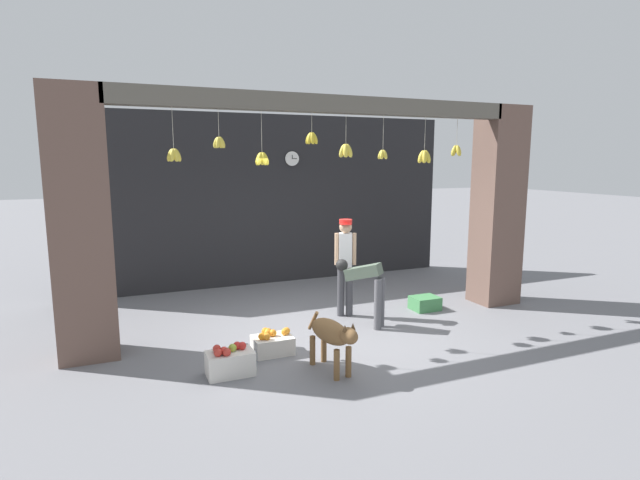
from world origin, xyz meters
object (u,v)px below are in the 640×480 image
object	(u,v)px
shopkeeper	(345,260)
wall_clock	(292,159)
water_bottle	(247,354)
dog	(332,334)
produce_box_green	(425,303)
fruit_crate_oranges	(272,343)
worker_stooping	(367,284)
fruit_crate_apples	(230,362)

from	to	relation	value
shopkeeper	wall_clock	world-z (taller)	wall_clock
shopkeeper	water_bottle	xyz separation A→B (m)	(-1.93, -1.22, -0.80)
dog	produce_box_green	xyz separation A→B (m)	(2.44, 1.67, -0.35)
wall_clock	fruit_crate_oranges	bearing A→B (deg)	-113.47
shopkeeper	worker_stooping	size ratio (longest dim) A/B	1.57
produce_box_green	water_bottle	xyz separation A→B (m)	(-3.30, -1.00, -0.00)
fruit_crate_oranges	produce_box_green	world-z (taller)	fruit_crate_oranges
produce_box_green	water_bottle	distance (m)	3.45
fruit_crate_oranges	worker_stooping	bearing A→B (deg)	16.78
dog	produce_box_green	distance (m)	2.98
worker_stooping	water_bottle	bearing A→B (deg)	156.93
dog	wall_clock	xyz separation A→B (m)	(1.09, 4.44, 2.04)
shopkeeper	water_bottle	distance (m)	2.42
fruit_crate_apples	water_bottle	distance (m)	0.40
shopkeeper	fruit_crate_apples	distance (m)	2.77
shopkeeper	worker_stooping	distance (m)	0.64
fruit_crate_oranges	produce_box_green	size ratio (longest dim) A/B	1.13
fruit_crate_apples	fruit_crate_oranges	bearing A→B (deg)	34.00
dog	produce_box_green	bearing A→B (deg)	114.37
produce_box_green	wall_clock	distance (m)	3.90
shopkeeper	fruit_crate_oranges	distance (m)	2.04
worker_stooping	produce_box_green	xyz separation A→B (m)	(1.30, 0.36, -0.54)
dog	water_bottle	xyz separation A→B (m)	(-0.86, 0.66, -0.35)
worker_stooping	wall_clock	xyz separation A→B (m)	(-0.06, 3.13, 1.85)
water_bottle	fruit_crate_apples	bearing A→B (deg)	-133.40
fruit_crate_apples	produce_box_green	bearing A→B (deg)	19.85
produce_box_green	water_bottle	bearing A→B (deg)	-163.11
water_bottle	shopkeeper	bearing A→B (deg)	32.41
shopkeeper	worker_stooping	xyz separation A→B (m)	(0.08, -0.58, -0.25)
fruit_crate_apples	produce_box_green	size ratio (longest dim) A/B	1.21
dog	shopkeeper	bearing A→B (deg)	140.58
dog	fruit_crate_apples	size ratio (longest dim) A/B	1.83
fruit_crate_oranges	wall_clock	bearing A→B (deg)	66.53
worker_stooping	water_bottle	distance (m)	2.18
dog	produce_box_green	size ratio (longest dim) A/B	2.22
worker_stooping	fruit_crate_apples	distance (m)	2.51
shopkeeper	fruit_crate_oranges	world-z (taller)	shopkeeper
dog	fruit_crate_apples	distance (m)	1.23
fruit_crate_apples	wall_clock	distance (m)	5.19
dog	shopkeeper	distance (m)	2.22
shopkeeper	produce_box_green	world-z (taller)	shopkeeper
dog	wall_clock	distance (m)	5.00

